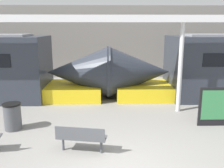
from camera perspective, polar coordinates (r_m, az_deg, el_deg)
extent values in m
cube|color=gray|center=(17.86, -0.52, 9.54)|extent=(56.00, 0.20, 5.00)
cone|color=#2D333D|center=(12.71, 6.07, 2.77)|extent=(3.18, 2.63, 2.63)
cube|color=yellow|center=(12.96, 7.29, -1.45)|extent=(2.86, 2.46, 0.70)
cone|color=#2D333D|center=(12.68, -7.62, 2.70)|extent=(3.18, 2.63, 2.63)
cube|color=yellow|center=(12.91, -8.82, -1.54)|extent=(2.86, 2.46, 0.70)
cube|color=#4C4F54|center=(7.36, -6.92, -11.97)|extent=(1.48, 0.69, 0.04)
cube|color=#4C4F54|center=(7.11, -7.40, -11.19)|extent=(1.41, 0.29, 0.35)
cylinder|color=#4C4F54|center=(7.62, -11.10, -13.14)|extent=(0.07, 0.07, 0.42)
cylinder|color=#4C4F54|center=(7.34, -2.46, -13.97)|extent=(0.07, 0.07, 0.42)
cylinder|color=#4C4F54|center=(9.46, -21.77, -7.08)|extent=(0.59, 0.59, 0.89)
cylinder|color=black|center=(9.32, -22.01, -4.32)|extent=(0.62, 0.62, 0.06)
cube|color=black|center=(9.78, 22.59, -4.83)|extent=(1.24, 0.06, 1.44)
cube|color=#38844C|center=(9.73, 22.72, -4.48)|extent=(1.05, 0.01, 1.09)
cylinder|color=silver|center=(10.75, 15.34, 3.47)|extent=(0.18, 0.18, 3.71)
cube|color=silver|center=(10.63, 15.99, 14.15)|extent=(28.00, 0.60, 0.28)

